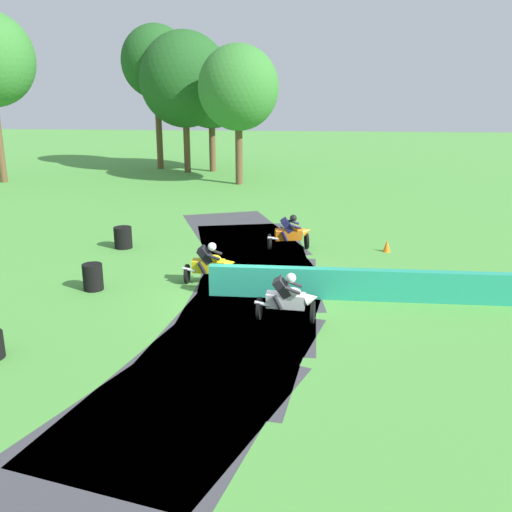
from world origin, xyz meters
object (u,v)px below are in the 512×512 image
Objects in this scene: motorcycle_chase_yellow at (211,264)px; traffic_cone at (387,246)px; motorcycle_lead_white at (289,298)px; tire_stack_mid_b at (123,237)px; motorcycle_trailing_orange at (291,233)px; tire_stack_mid_a at (93,277)px.

motorcycle_chase_yellow is 7.18m from traffic_cone.
motorcycle_lead_white is 9.15m from tire_stack_mid_b.
tire_stack_mid_a is at bearing -139.98° from motorcycle_trailing_orange.
motorcycle_chase_yellow is 4.71m from motorcycle_trailing_orange.
tire_stack_mid_a is (-5.91, 1.97, -0.26)m from motorcycle_lead_white.
traffic_cone is (5.87, 4.11, -0.43)m from motorcycle_chase_yellow.
motorcycle_chase_yellow is 2.11× the size of tire_stack_mid_a.
motorcycle_trailing_orange is 2.13× the size of tire_stack_mid_a.
motorcycle_trailing_orange is 3.57m from traffic_cone.
motorcycle_chase_yellow is at bearing 12.33° from tire_stack_mid_a.
motorcycle_lead_white is 3.87× the size of traffic_cone.
motorcycle_chase_yellow reaches higher than traffic_cone.
tire_stack_mid_b is (-6.28, -0.29, -0.25)m from motorcycle_trailing_orange.
motorcycle_trailing_orange is 7.56m from tire_stack_mid_a.
motorcycle_chase_yellow is at bearing 132.00° from motorcycle_lead_white.
motorcycle_lead_white is 6.83m from motorcycle_trailing_orange.
motorcycle_trailing_orange is at bearing 91.07° from motorcycle_lead_white.
motorcycle_lead_white is at bearing -48.00° from motorcycle_chase_yellow.
motorcycle_trailing_orange is 3.87× the size of traffic_cone.
motorcycle_lead_white is 7.65m from traffic_cone.
motorcycle_chase_yellow is at bearing -119.56° from motorcycle_trailing_orange.
motorcycle_chase_yellow reaches higher than tire_stack_mid_a.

